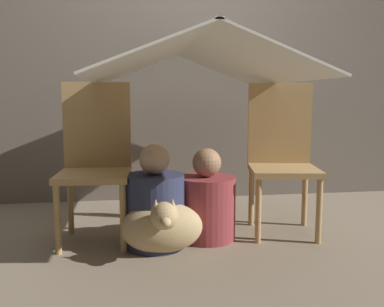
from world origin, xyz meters
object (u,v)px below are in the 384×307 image
at_px(chair_right, 282,153).
at_px(person_front, 155,206).
at_px(person_second, 207,203).
at_px(chair_left, 96,157).
at_px(dog, 162,226).

height_order(chair_right, person_front, chair_right).
bearing_deg(person_front, person_second, 17.35).
xyz_separation_m(chair_right, person_front, (-0.83, -0.21, -0.26)).
bearing_deg(chair_left, chair_right, 3.68).
height_order(chair_right, dog, chair_right).
xyz_separation_m(chair_left, chair_right, (1.17, -0.00, 0.00)).
bearing_deg(person_front, dog, -75.63).
xyz_separation_m(person_front, person_second, (0.32, 0.10, -0.02)).
distance_m(chair_right, person_second, 0.59).
distance_m(chair_right, dog, 0.93).
distance_m(chair_left, person_front, 0.48).
relative_size(person_front, person_second, 1.07).
height_order(chair_left, chair_right, same).
xyz_separation_m(person_second, dog, (-0.29, -0.22, -0.06)).
height_order(chair_right, person_second, chair_right).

